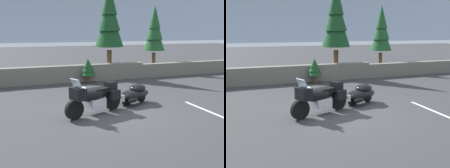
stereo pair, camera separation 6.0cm
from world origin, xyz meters
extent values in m
plane|color=#38383A|center=(0.00, 0.00, 0.00)|extent=(80.00, 80.00, 0.00)
cube|color=slate|center=(0.00, 6.02, 0.47)|extent=(8.00, 0.51, 0.94)
cube|color=slate|center=(8.00, 5.98, 0.41)|extent=(8.00, 0.46, 0.83)
cube|color=#99A8BF|center=(0.00, 96.02, 8.00)|extent=(240.00, 80.00, 16.00)
cylinder|color=black|center=(-1.47, -0.25, 0.33)|extent=(0.66, 0.37, 0.66)
cylinder|color=black|center=(0.06, 0.36, 0.33)|extent=(0.66, 0.37, 0.66)
cube|color=silver|center=(-0.66, 0.07, 0.38)|extent=(0.72, 0.63, 0.36)
ellipsoid|color=black|center=(-0.75, 0.04, 0.71)|extent=(1.28, 0.85, 0.48)
cube|color=black|center=(-1.33, -0.20, 0.83)|extent=(0.53, 0.62, 0.40)
cube|color=#9EB7C6|center=(-1.38, -0.21, 1.16)|extent=(0.34, 0.48, 0.34)
cube|color=black|center=(-0.47, 0.15, 0.81)|extent=(0.65, 0.54, 0.16)
cube|color=black|center=(-0.03, 0.32, 0.91)|extent=(0.45, 0.49, 0.28)
cube|color=black|center=(0.03, 0.03, 0.63)|extent=(0.43, 0.30, 0.32)
cube|color=black|center=(-0.19, 0.58, 0.63)|extent=(0.43, 0.30, 0.32)
cylinder|color=silver|center=(-1.29, -0.18, 1.06)|extent=(0.30, 0.66, 0.04)
cylinder|color=silver|center=(-1.43, -0.23, 0.58)|extent=(0.26, 0.16, 0.54)
cylinder|color=black|center=(0.74, 0.63, 0.22)|extent=(0.45, 0.26, 0.44)
cylinder|color=black|center=(1.51, 0.94, 0.22)|extent=(0.45, 0.26, 0.44)
ellipsoid|color=black|center=(1.13, 0.79, 0.38)|extent=(1.65, 1.19, 0.40)
ellipsoid|color=black|center=(1.30, 0.85, 0.60)|extent=(0.88, 0.79, 0.32)
cube|color=silver|center=(0.47, 0.52, 0.36)|extent=(0.17, 0.32, 0.24)
ellipsoid|color=black|center=(0.86, 0.34, 0.28)|extent=(0.53, 0.32, 0.20)
ellipsoid|color=black|center=(0.63, 0.93, 0.28)|extent=(0.53, 0.32, 0.20)
cylinder|color=silver|center=(0.11, 0.38, 0.27)|extent=(0.67, 0.31, 0.05)
cylinder|color=brown|center=(2.30, 6.94, 0.82)|extent=(0.30, 0.30, 1.64)
cone|color=#194723|center=(2.30, 6.94, 3.15)|extent=(1.73, 1.73, 2.59)
cone|color=#194723|center=(2.30, 6.94, 3.93)|extent=(1.34, 1.34, 2.27)
cylinder|color=brown|center=(6.00, 8.02, 0.65)|extent=(0.26, 0.26, 1.30)
cone|color=#1E5128|center=(6.00, 8.02, 2.50)|extent=(1.49, 1.49, 2.06)
cone|color=#1E5128|center=(6.00, 8.02, 3.12)|extent=(1.15, 1.15, 1.80)
cone|color=#1E5128|center=(6.00, 8.02, 3.74)|extent=(0.82, 0.82, 1.54)
cylinder|color=brown|center=(0.55, 5.48, 0.19)|extent=(0.16, 0.16, 0.38)
cone|color=#194723|center=(0.55, 5.48, 0.74)|extent=(0.83, 0.83, 0.61)
cone|color=#194723|center=(0.55, 5.48, 0.92)|extent=(0.65, 0.65, 0.53)
cone|color=#194723|center=(0.55, 5.48, 1.10)|extent=(0.46, 0.46, 0.45)
cube|color=silver|center=(3.19, -1.50, 0.00)|extent=(0.12, 3.60, 0.01)
camera|label=1|loc=(-3.16, -8.27, 2.83)|focal=42.23mm
camera|label=2|loc=(-3.11, -8.29, 2.83)|focal=42.23mm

